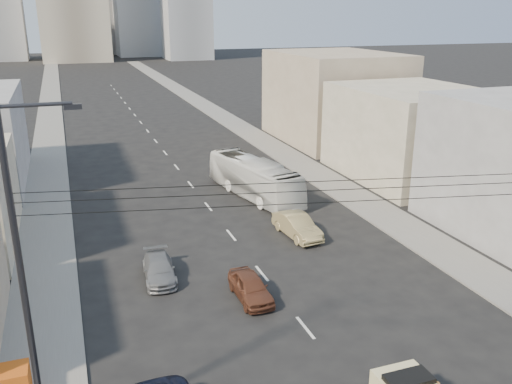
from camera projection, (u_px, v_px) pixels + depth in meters
sidewalk_left at (50, 117)px, 77.43m from camera, size 3.50×180.00×0.12m
sidewalk_right at (209, 108)px, 84.92m from camera, size 3.50×180.00×0.12m
lane_dashes at (151, 136)px, 66.00m from camera, size 0.15×104.00×0.01m
city_bus at (254, 178)px, 43.76m from camera, size 4.73×11.41×3.10m
sedan_brown at (251, 287)px, 28.20m from camera, size 1.61×3.90×1.32m
sedan_tan at (297, 226)px, 36.10m from camera, size 2.01×4.66×1.49m
sedan_grey at (159, 269)px, 30.32m from camera, size 1.97×4.22×1.19m
streetlamp_left at (26, 282)px, 16.53m from camera, size 2.36×0.25×12.00m
overhead_wires at (399, 188)px, 17.13m from camera, size 23.01×5.02×0.72m
crate_stack at (5, 383)px, 20.82m from camera, size 1.80×1.20×1.14m
bldg_right_mid at (412, 133)px, 48.61m from camera, size 11.00×14.00×8.00m
bldg_right_far at (334, 97)px, 62.76m from camera, size 12.00×16.00×10.00m
midrise_east at (186, 14)px, 171.29m from camera, size 14.00×14.00×28.00m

